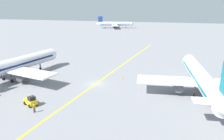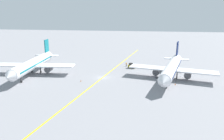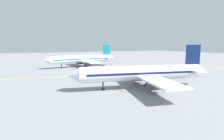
# 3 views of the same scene
# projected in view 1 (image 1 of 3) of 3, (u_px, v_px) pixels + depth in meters

# --- Properties ---
(ground_plane) EXTENTS (400.00, 400.00, 0.00)m
(ground_plane) POSITION_uv_depth(u_px,v_px,m) (96.00, 84.00, 55.02)
(ground_plane) COLOR gray
(apron_yellow_centreline) EXTENTS (17.57, 118.82, 0.01)m
(apron_yellow_centreline) POSITION_uv_depth(u_px,v_px,m) (96.00, 84.00, 55.02)
(apron_yellow_centreline) COLOR yellow
(apron_yellow_centreline) RESTS_ON ground
(airplane_at_gate) EXTENTS (28.46, 35.26, 10.60)m
(airplane_at_gate) POSITION_uv_depth(u_px,v_px,m) (11.00, 66.00, 57.25)
(airplane_at_gate) COLOR white
(airplane_at_gate) RESTS_ON ground
(airplane_adjacent_stand) EXTENTS (28.38, 35.55, 10.60)m
(airplane_adjacent_stand) POSITION_uv_depth(u_px,v_px,m) (202.00, 79.00, 47.66)
(airplane_adjacent_stand) COLOR white
(airplane_adjacent_stand) RESTS_ON ground
(airplane_distant_taxiing) EXTENTS (31.47, 25.53, 9.54)m
(airplane_distant_taxiing) POSITION_uv_depth(u_px,v_px,m) (115.00, 24.00, 181.21)
(airplane_distant_taxiing) COLOR silver
(airplane_distant_taxiing) RESTS_ON ground
(baggage_tug_white) EXTENTS (3.35, 2.78, 2.11)m
(baggage_tug_white) POSITION_uv_depth(u_px,v_px,m) (31.00, 101.00, 43.23)
(baggage_tug_white) COLOR gold
(baggage_tug_white) RESTS_ON ground
(ground_crew_worker) EXTENTS (0.37, 0.52, 1.68)m
(ground_crew_worker) POSITION_uv_depth(u_px,v_px,m) (34.00, 108.00, 40.29)
(ground_crew_worker) COLOR #23232D
(ground_crew_worker) RESTS_ON ground
(traffic_cone_near_nose) EXTENTS (0.32, 0.32, 0.55)m
(traffic_cone_near_nose) POSITION_uv_depth(u_px,v_px,m) (26.00, 71.00, 64.24)
(traffic_cone_near_nose) COLOR orange
(traffic_cone_near_nose) RESTS_ON ground
(traffic_cone_mid_apron) EXTENTS (0.32, 0.32, 0.55)m
(traffic_cone_mid_apron) POSITION_uv_depth(u_px,v_px,m) (123.00, 78.00, 58.56)
(traffic_cone_mid_apron) COLOR orange
(traffic_cone_mid_apron) RESTS_ON ground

